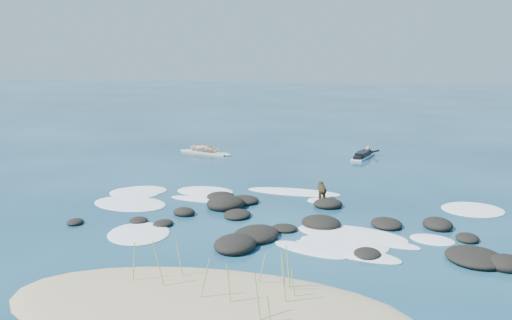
# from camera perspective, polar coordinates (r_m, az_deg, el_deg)

# --- Properties ---
(ground) EXTENTS (160.00, 160.00, 0.00)m
(ground) POSITION_cam_1_polar(r_m,az_deg,el_deg) (19.99, 2.53, -4.88)
(ground) COLOR #0A2642
(ground) RESTS_ON ground
(sand_dune) EXTENTS (9.00, 4.40, 0.60)m
(sand_dune) POSITION_cam_1_polar(r_m,az_deg,el_deg) (12.55, -5.22, -14.74)
(sand_dune) COLOR #9E8966
(sand_dune) RESTS_ON ground
(dune_grass) EXTENTS (3.79, 1.97, 1.20)m
(dune_grass) POSITION_cam_1_polar(r_m,az_deg,el_deg) (12.51, -1.91, -11.67)
(dune_grass) COLOR #8FA750
(dune_grass) RESTS_ON ground
(reef_rocks) EXTENTS (13.46, 6.37, 0.55)m
(reef_rocks) POSITION_cam_1_polar(r_m,az_deg,el_deg) (17.86, 4.82, -6.51)
(reef_rocks) COLOR black
(reef_rocks) RESTS_ON ground
(breaking_foam) EXTENTS (14.94, 8.27, 0.12)m
(breaking_foam) POSITION_cam_1_polar(r_m,az_deg,el_deg) (19.30, 0.52, -5.41)
(breaking_foam) COLOR white
(breaking_foam) RESTS_ON ground
(standing_surfer_rig) EXTENTS (3.21, 1.23, 1.85)m
(standing_surfer_rig) POSITION_cam_1_polar(r_m,az_deg,el_deg) (30.62, -5.15, 1.99)
(standing_surfer_rig) COLOR beige
(standing_surfer_rig) RESTS_ON ground
(paddling_surfer_rig) EXTENTS (1.35, 2.70, 0.47)m
(paddling_surfer_rig) POSITION_cam_1_polar(r_m,az_deg,el_deg) (29.86, 10.68, 0.51)
(paddling_surfer_rig) COLOR silver
(paddling_surfer_rig) RESTS_ON ground
(dog) EXTENTS (0.45, 1.08, 0.70)m
(dog) POSITION_cam_1_polar(r_m,az_deg,el_deg) (20.93, 6.61, -2.91)
(dog) COLOR black
(dog) RESTS_ON ground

